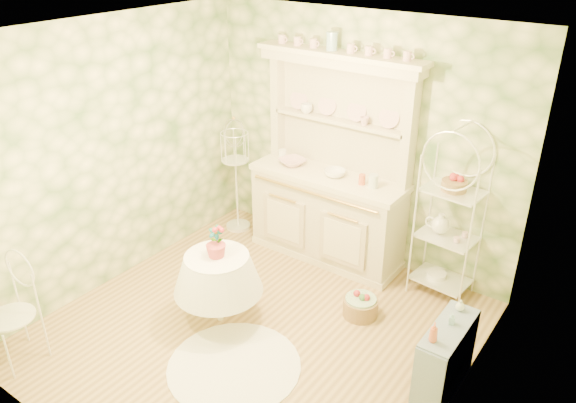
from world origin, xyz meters
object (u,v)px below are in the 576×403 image
Objects in this scene: cafe_chair at (10,313)px; birdcage_stand at (236,177)px; floor_basket at (360,306)px; side_shelf at (445,358)px; kitchen_dresser at (329,163)px; round_table at (218,285)px; bakers_rack at (451,209)px.

birdcage_stand is at bearing 83.75° from cafe_chair.
cafe_chair is at bearing -132.83° from floor_basket.
kitchen_dresser is at bearing 140.58° from side_shelf.
birdcage_stand is (-1.05, 1.50, 0.30)m from round_table.
floor_basket is (1.06, 0.85, -0.29)m from round_table.
cafe_chair is at bearing -126.26° from round_table.
cafe_chair is at bearing -112.27° from kitchen_dresser.
birdcage_stand is 4.48× the size of floor_basket.
kitchen_dresser is at bearing 83.25° from round_table.
kitchen_dresser reaches higher than cafe_chair.
round_table is at bearing -96.75° from kitchen_dresser.
round_table is 0.57× the size of birdcage_stand.
round_table is 1.78m from cafe_chair.
round_table reaches higher than floor_basket.
kitchen_dresser reaches higher than floor_basket.
birdcage_stand is (-3.12, 1.10, 0.39)m from side_shelf.
round_table is at bearing -126.97° from bakers_rack.
bakers_rack is 6.24× the size of floor_basket.
side_shelf is at bearing -32.37° from kitchen_dresser.
birdcage_stand is (0.00, 2.93, 0.19)m from cafe_chair.
cafe_chair is 0.72× the size of birdcage_stand.
kitchen_dresser is 1.32m from birdcage_stand.
round_table is 1.39m from floor_basket.
cafe_chair is (-1.24, -3.03, -0.65)m from kitchen_dresser.
bakers_rack is at bearing 44.04° from cafe_chair.
side_shelf is 2.31× the size of floor_basket.
side_shelf is 3.63m from cafe_chair.
birdcage_stand is at bearing 124.97° from round_table.
side_shelf is at bearing -19.37° from birdcage_stand.
cafe_chair reaches higher than side_shelf.
cafe_chair is (-2.59, -3.11, -0.46)m from bakers_rack.
birdcage_stand is (-1.24, -0.10, -0.45)m from kitchen_dresser.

